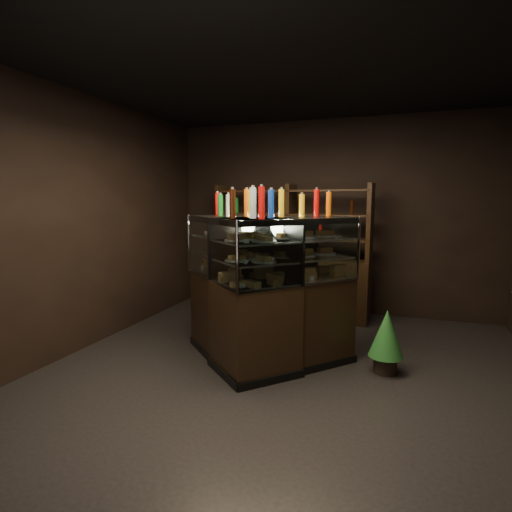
# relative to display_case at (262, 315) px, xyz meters

# --- Properties ---
(ground) EXTENTS (5.00, 5.00, 0.00)m
(ground) POSITION_rel_display_case_xyz_m (0.36, -0.18, -0.53)
(ground) COLOR black
(ground) RESTS_ON ground
(room_shell) EXTENTS (5.02, 5.02, 3.01)m
(room_shell) POSITION_rel_display_case_xyz_m (0.36, -0.18, 1.41)
(room_shell) COLOR black
(room_shell) RESTS_ON ground
(display_case) EXTENTS (2.02, 1.58, 1.60)m
(display_case) POSITION_rel_display_case_xyz_m (0.00, 0.00, 0.00)
(display_case) COLOR black
(display_case) RESTS_ON ground
(food_display) EXTENTS (1.55, 1.08, 0.48)m
(food_display) POSITION_rel_display_case_xyz_m (0.00, -0.00, 0.70)
(food_display) COLOR #DA954E
(food_display) RESTS_ON display_case
(bottles_top) EXTENTS (1.37, 0.95, 0.30)m
(bottles_top) POSITION_rel_display_case_xyz_m (-0.00, 0.00, 1.20)
(bottles_top) COLOR black
(bottles_top) RESTS_ON display_case
(potted_conifer) EXTENTS (0.35, 0.35, 0.75)m
(potted_conifer) POSITION_rel_display_case_xyz_m (1.30, 0.14, -0.10)
(potted_conifer) COLOR black
(potted_conifer) RESTS_ON ground
(back_shelving) EXTENTS (2.41, 0.58, 2.00)m
(back_shelving) POSITION_rel_display_case_xyz_m (-0.17, 1.87, 0.08)
(back_shelving) COLOR black
(back_shelving) RESTS_ON ground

